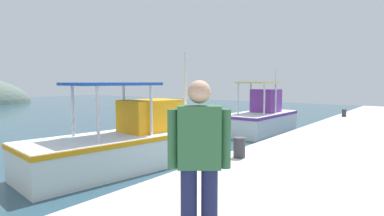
# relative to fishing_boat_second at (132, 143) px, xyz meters

# --- Properties ---
(fishing_boat_second) EXTENTS (6.31, 2.81, 3.45)m
(fishing_boat_second) POSITION_rel_fishing_boat_second_xyz_m (0.00, 0.00, 0.00)
(fishing_boat_second) COLOR white
(fishing_boat_second) RESTS_ON ground
(fishing_boat_third) EXTENTS (4.63, 2.01, 3.42)m
(fishing_boat_third) POSITION_rel_fishing_boat_second_xyz_m (8.00, -0.38, 0.04)
(fishing_boat_third) COLOR white
(fishing_boat_third) RESTS_ON ground
(fisherman_standing) EXTENTS (0.44, 0.50, 1.69)m
(fisherman_standing) POSITION_rel_fishing_boat_second_xyz_m (-3.84, -5.21, 1.04)
(fisherman_standing) COLOR #1E234C
(fisherman_standing) RESTS_ON quay_pier
(mooring_bollard_third) EXTENTS (0.26, 0.26, 0.45)m
(mooring_bollard_third) POSITION_rel_fishing_boat_second_xyz_m (-0.10, -3.61, 0.33)
(mooring_bollard_third) COLOR #333338
(mooring_bollard_third) RESTS_ON quay_pier
(mooring_bollard_fourth) EXTENTS (0.20, 0.20, 0.35)m
(mooring_bollard_fourth) POSITION_rel_fishing_boat_second_xyz_m (10.34, -3.61, 0.29)
(mooring_bollard_fourth) COLOR #333338
(mooring_bollard_fourth) RESTS_ON quay_pier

